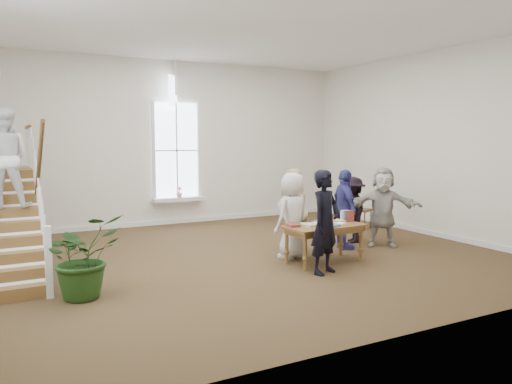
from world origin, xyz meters
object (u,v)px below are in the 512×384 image
library_table (324,229)px  floor_plant (83,256)px  woman_cluster_c (383,207)px  person_yellow (292,210)px  elderly_woman (292,215)px  police_officer (325,222)px  woman_cluster_a (344,209)px  woman_cluster_b (353,210)px  side_chair (358,205)px

library_table → floor_plant: size_ratio=1.28×
woman_cluster_c → person_yellow: bearing=-159.2°
elderly_woman → library_table: bearing=101.8°
police_officer → person_yellow: 1.80m
library_table → woman_cluster_a: (1.07, 0.77, 0.21)m
floor_plant → woman_cluster_c: bearing=5.6°
library_table → person_yellow: bearing=89.1°
woman_cluster_c → floor_plant: woman_cluster_c is taller
police_officer → woman_cluster_b: (2.13, 1.88, -0.17)m
library_table → woman_cluster_c: woman_cluster_c is taller
woman_cluster_c → floor_plant: 6.48m
police_officer → elderly_woman: police_officer is taller
woman_cluster_a → woman_cluster_b: (0.60, 0.45, -0.11)m
woman_cluster_a → side_chair: woman_cluster_a is taller
person_yellow → floor_plant: bearing=-14.4°
person_yellow → police_officer: bearing=48.0°
woman_cluster_a → woman_cluster_b: woman_cluster_a is taller
woman_cluster_a → woman_cluster_c: woman_cluster_c is taller
library_table → floor_plant: bearing=177.1°
police_officer → woman_cluster_c: police_officer is taller
elderly_woman → floor_plant: 4.17m
person_yellow → woman_cluster_b: 1.74m
library_table → elderly_woman: size_ratio=0.94×
person_yellow → floor_plant: (-4.41, -1.16, -0.25)m
elderly_woman → woman_cluster_a: bearing=167.7°
floor_plant → woman_cluster_a: bearing=8.6°
elderly_woman → woman_cluster_a: (1.43, 0.18, 0.00)m
library_table → police_officer: 0.85m
police_officer → side_chair: police_officer is taller
woman_cluster_c → floor_plant: (-6.44, -0.64, -0.25)m
library_table → woman_cluster_a: bearing=31.7°
woman_cluster_a → floor_plant: bearing=112.0°
library_table → side_chair: bearing=37.4°
woman_cluster_b → floor_plant: bearing=-57.1°
elderly_woman → woman_cluster_a: woman_cluster_a is taller
elderly_woman → woman_cluster_b: bearing=177.7°
woman_cluster_a → woman_cluster_c: 0.92m
elderly_woman → floor_plant: size_ratio=1.36×
person_yellow → floor_plant: size_ratio=1.39×
elderly_woman → woman_cluster_c: size_ratio=0.97×
woman_cluster_a → woman_cluster_b: size_ratio=1.14×
person_yellow → side_chair: 3.29m
elderly_woman → floor_plant: (-4.11, -0.66, -0.23)m
police_officer → floor_plant: police_officer is taller
person_yellow → woman_cluster_b: person_yellow is taller
person_yellow → woman_cluster_c: woman_cluster_c is taller
woman_cluster_c → side_chair: bearing=100.2°
person_yellow → library_table: bearing=63.9°
library_table → side_chair: size_ratio=1.45×
library_table → woman_cluster_b: woman_cluster_b is taller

